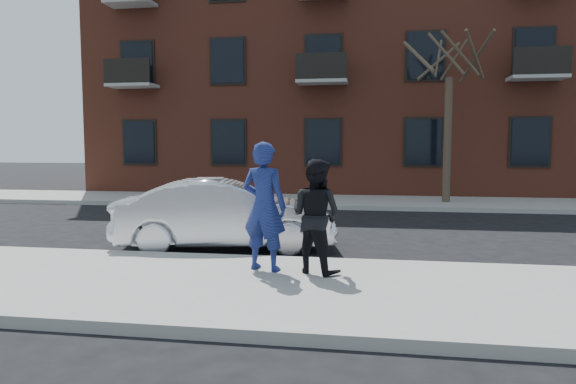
% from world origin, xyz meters
% --- Properties ---
extents(ground, '(100.00, 100.00, 0.00)m').
position_xyz_m(ground, '(0.00, 0.00, 0.00)').
color(ground, black).
rests_on(ground, ground).
extents(near_sidewalk, '(50.00, 3.50, 0.15)m').
position_xyz_m(near_sidewalk, '(0.00, -0.25, 0.07)').
color(near_sidewalk, gray).
rests_on(near_sidewalk, ground).
extents(near_curb, '(50.00, 0.10, 0.15)m').
position_xyz_m(near_curb, '(0.00, 1.55, 0.07)').
color(near_curb, '#999691').
rests_on(near_curb, ground).
extents(far_sidewalk, '(50.00, 3.50, 0.15)m').
position_xyz_m(far_sidewalk, '(0.00, 11.25, 0.07)').
color(far_sidewalk, gray).
rests_on(far_sidewalk, ground).
extents(far_curb, '(50.00, 0.10, 0.15)m').
position_xyz_m(far_curb, '(0.00, 9.45, 0.07)').
color(far_curb, '#999691').
rests_on(far_curb, ground).
extents(apartment_building, '(24.30, 10.30, 12.30)m').
position_xyz_m(apartment_building, '(2.00, 18.00, 6.16)').
color(apartment_building, brown).
rests_on(apartment_building, ground).
extents(street_tree, '(3.60, 3.60, 6.80)m').
position_xyz_m(street_tree, '(4.50, 11.00, 5.52)').
color(street_tree, '#34271F').
rests_on(street_tree, far_sidewalk).
extents(silver_sedan, '(4.48, 2.34, 1.40)m').
position_xyz_m(silver_sedan, '(-0.88, 2.71, 0.70)').
color(silver_sedan, silver).
rests_on(silver_sedan, ground).
extents(man_hoodie, '(0.82, 0.65, 1.97)m').
position_xyz_m(man_hoodie, '(0.34, 0.58, 1.14)').
color(man_hoodie, navy).
rests_on(man_hoodie, near_sidewalk).
extents(man_peacoat, '(1.04, 0.97, 1.72)m').
position_xyz_m(man_peacoat, '(1.14, 0.57, 1.01)').
color(man_peacoat, black).
rests_on(man_peacoat, near_sidewalk).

